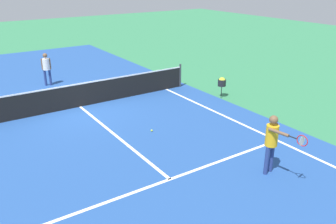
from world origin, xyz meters
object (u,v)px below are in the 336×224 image
at_px(player_near, 272,138).
at_px(ball_hopper, 222,82).
at_px(net, 79,95).
at_px(player_far, 46,66).
at_px(tennis_ball_mid_court, 152,130).

xyz_separation_m(player_near, ball_hopper, (3.09, 5.37, -0.34)).
bearing_deg(net, player_near, -72.69).
distance_m(net, player_far, 3.64).
height_order(player_near, tennis_ball_mid_court, player_near).
bearing_deg(ball_hopper, tennis_ball_mid_court, -162.28).
xyz_separation_m(player_near, player_far, (-2.56, 11.20, -0.09)).
height_order(net, ball_hopper, net).
distance_m(player_far, tennis_ball_mid_court, 7.38).
xyz_separation_m(ball_hopper, tennis_ball_mid_court, (-4.31, -1.38, -0.64)).
bearing_deg(player_near, tennis_ball_mid_court, 106.90).
bearing_deg(net, tennis_ball_mid_court, -72.23).
relative_size(net, ball_hopper, 11.25).
xyz_separation_m(net, tennis_ball_mid_court, (1.15, -3.59, -0.46)).
distance_m(ball_hopper, tennis_ball_mid_court, 4.57).
height_order(player_far, ball_hopper, player_far).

